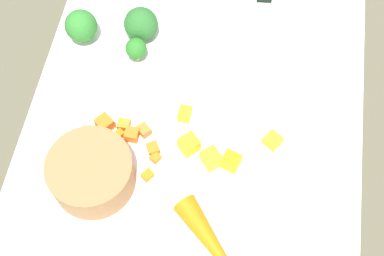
# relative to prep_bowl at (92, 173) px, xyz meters

# --- Properties ---
(ground_plane) EXTENTS (4.00, 4.00, 0.00)m
(ground_plane) POSITION_rel_prep_bowl_xyz_m (-0.08, 0.10, -0.03)
(ground_plane) COLOR #514F3C
(cutting_board) EXTENTS (0.50, 0.39, 0.01)m
(cutting_board) POSITION_rel_prep_bowl_xyz_m (-0.08, 0.10, -0.03)
(cutting_board) COLOR white
(cutting_board) RESTS_ON ground_plane
(prep_bowl) EXTENTS (0.09, 0.09, 0.04)m
(prep_bowl) POSITION_rel_prep_bowl_xyz_m (0.00, 0.00, 0.00)
(prep_bowl) COLOR olive
(prep_bowl) RESTS_ON cutting_board
(chef_knife) EXTENTS (0.33, 0.06, 0.02)m
(chef_knife) POSITION_rel_prep_bowl_xyz_m (-0.26, 0.16, -0.01)
(chef_knife) COLOR silver
(chef_knife) RESTS_ON cutting_board
(whole_carrot) EXTENTS (0.11, 0.10, 0.03)m
(whole_carrot) POSITION_rel_prep_bowl_xyz_m (0.06, 0.14, -0.01)
(whole_carrot) COLOR orange
(whole_carrot) RESTS_ON cutting_board
(carrot_dice_0) EXTENTS (0.01, 0.01, 0.01)m
(carrot_dice_0) POSITION_rel_prep_bowl_xyz_m (-0.06, 0.01, -0.02)
(carrot_dice_0) COLOR orange
(carrot_dice_0) RESTS_ON cutting_board
(carrot_dice_1) EXTENTS (0.01, 0.01, 0.01)m
(carrot_dice_1) POSITION_rel_prep_bowl_xyz_m (-0.06, -0.02, -0.02)
(carrot_dice_1) COLOR orange
(carrot_dice_1) RESTS_ON cutting_board
(carrot_dice_2) EXTENTS (0.02, 0.02, 0.01)m
(carrot_dice_2) POSITION_rel_prep_bowl_xyz_m (-0.06, 0.03, -0.02)
(carrot_dice_2) COLOR orange
(carrot_dice_2) RESTS_ON cutting_board
(carrot_dice_3) EXTENTS (0.02, 0.02, 0.01)m
(carrot_dice_3) POSITION_rel_prep_bowl_xyz_m (-0.05, 0.06, -0.02)
(carrot_dice_3) COLOR orange
(carrot_dice_3) RESTS_ON cutting_board
(carrot_dice_4) EXTENTS (0.02, 0.02, 0.02)m
(carrot_dice_4) POSITION_rel_prep_bowl_xyz_m (-0.07, -0.00, -0.01)
(carrot_dice_4) COLOR orange
(carrot_dice_4) RESTS_ON cutting_board
(carrot_dice_5) EXTENTS (0.01, 0.01, 0.01)m
(carrot_dice_5) POSITION_rel_prep_bowl_xyz_m (-0.04, 0.06, -0.02)
(carrot_dice_5) COLOR orange
(carrot_dice_5) RESTS_ON cutting_board
(carrot_dice_6) EXTENTS (0.01, 0.01, 0.01)m
(carrot_dice_6) POSITION_rel_prep_bowl_xyz_m (-0.07, 0.02, -0.02)
(carrot_dice_6) COLOR orange
(carrot_dice_6) RESTS_ON cutting_board
(carrot_dice_7) EXTENTS (0.02, 0.01, 0.01)m
(carrot_dice_7) POSITION_rel_prep_bowl_xyz_m (-0.01, 0.06, -0.02)
(carrot_dice_7) COLOR orange
(carrot_dice_7) RESTS_ON cutting_board
(carrot_dice_8) EXTENTS (0.02, 0.02, 0.01)m
(carrot_dice_8) POSITION_rel_prep_bowl_xyz_m (-0.07, 0.04, -0.02)
(carrot_dice_8) COLOR orange
(carrot_dice_8) RESTS_ON cutting_board
(pepper_dice_0) EXTENTS (0.02, 0.02, 0.02)m
(pepper_dice_0) POSITION_rel_prep_bowl_xyz_m (-0.04, 0.15, -0.01)
(pepper_dice_0) COLOR yellow
(pepper_dice_0) RESTS_ON cutting_board
(pepper_dice_1) EXTENTS (0.02, 0.02, 0.01)m
(pepper_dice_1) POSITION_rel_prep_bowl_xyz_m (-0.10, 0.08, -0.02)
(pepper_dice_1) COLOR yellow
(pepper_dice_1) RESTS_ON cutting_board
(pepper_dice_2) EXTENTS (0.02, 0.02, 0.01)m
(pepper_dice_2) POSITION_rel_prep_bowl_xyz_m (-0.08, 0.19, -0.02)
(pepper_dice_2) COLOR yellow
(pepper_dice_2) RESTS_ON cutting_board
(pepper_dice_3) EXTENTS (0.03, 0.03, 0.02)m
(pepper_dice_3) POSITION_rel_prep_bowl_xyz_m (-0.06, 0.09, -0.01)
(pepper_dice_3) COLOR yellow
(pepper_dice_3) RESTS_ON cutting_board
(pepper_dice_4) EXTENTS (0.03, 0.03, 0.02)m
(pepper_dice_4) POSITION_rel_prep_bowl_xyz_m (-0.04, 0.12, -0.01)
(pepper_dice_4) COLOR yellow
(pepper_dice_4) RESTS_ON cutting_board
(broccoli_floret_0) EXTENTS (0.03, 0.03, 0.03)m
(broccoli_floret_0) POSITION_rel_prep_bowl_xyz_m (-0.17, 0.01, -0.00)
(broccoli_floret_0) COLOR #97C359
(broccoli_floret_0) RESTS_ON cutting_board
(broccoli_floret_1) EXTENTS (0.04, 0.04, 0.04)m
(broccoli_floret_1) POSITION_rel_prep_bowl_xyz_m (-0.20, 0.01, -0.00)
(broccoli_floret_1) COLOR #95AF6B
(broccoli_floret_1) RESTS_ON cutting_board
(broccoli_floret_2) EXTENTS (0.04, 0.04, 0.05)m
(broccoli_floret_2) POSITION_rel_prep_bowl_xyz_m (-0.19, -0.06, 0.00)
(broccoli_floret_2) COLOR #80C165
(broccoli_floret_2) RESTS_ON cutting_board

